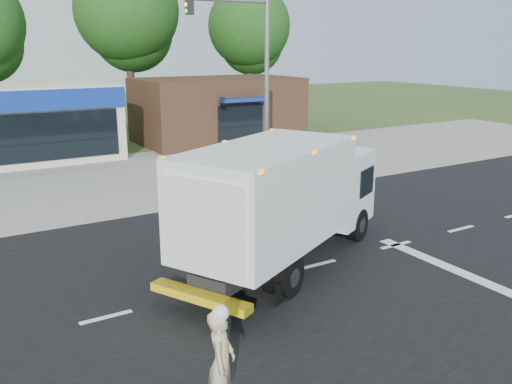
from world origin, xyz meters
TOP-DOWN VIEW (x-y plane):
  - ground at (0.00, 0.00)m, footprint 120.00×120.00m
  - road_asphalt at (0.00, 0.00)m, footprint 60.00×14.00m
  - sidewalk at (0.00, 8.20)m, footprint 60.00×2.40m
  - parking_apron at (0.00, 14.00)m, footprint 60.00×9.00m
  - lane_markings at (1.35, -1.35)m, footprint 55.20×7.00m
  - ems_box_truck at (-0.85, 0.52)m, footprint 8.23×5.87m
  - emergency_worker at (-5.23, -4.26)m, footprint 0.76×0.81m
  - brown_storefront at (7.00, 19.98)m, footprint 10.00×6.70m
  - traffic_signal_pole at (2.35, 7.60)m, footprint 3.51×0.25m
  - background_trees at (-0.85, 28.16)m, footprint 36.77×7.39m

SIDE VIEW (x-z plane):
  - ground at x=0.00m, z-range 0.00..0.00m
  - road_asphalt at x=0.00m, z-range -0.01..0.01m
  - parking_apron at x=0.00m, z-range 0.00..0.02m
  - lane_markings at x=1.35m, z-range 0.01..0.02m
  - sidewalk at x=0.00m, z-range 0.00..0.12m
  - emergency_worker at x=-5.23m, z-range -0.02..1.96m
  - brown_storefront at x=7.00m, z-range 0.00..4.00m
  - ems_box_truck at x=-0.85m, z-range 0.27..3.82m
  - traffic_signal_pole at x=2.35m, z-range 0.92..8.92m
  - background_trees at x=-0.85m, z-range 1.33..13.43m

